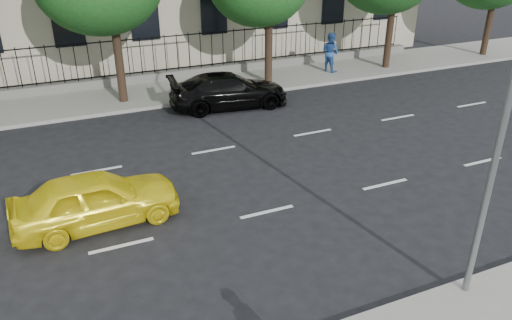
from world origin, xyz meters
The scene contains 8 objects.
ground centered at (0.00, 0.00, 0.00)m, with size 120.00×120.00×0.00m, color black.
far_sidewalk centered at (0.00, 14.00, 0.07)m, with size 60.00×4.00×0.15m, color gray.
lane_markings centered at (0.00, 4.75, 0.01)m, with size 49.60×4.62×0.01m, color silver, non-canonical shape.
iron_fence centered at (0.00, 15.70, 0.65)m, with size 30.00×0.50×2.20m.
street_light centered at (2.50, -1.77, 5.15)m, with size 0.25×3.32×8.05m.
yellow_taxi centered at (-4.34, 3.81, 0.73)m, with size 1.73×4.30×1.47m, color yellow.
black_sedan centered at (2.12, 11.01, 0.74)m, with size 2.07×5.09×1.48m, color black.
pedestrian_far centered at (8.78, 13.72, 1.15)m, with size 0.97×0.76×1.99m, color #275099.
Camera 1 is at (-5.03, -8.25, 7.35)m, focal length 35.00 mm.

